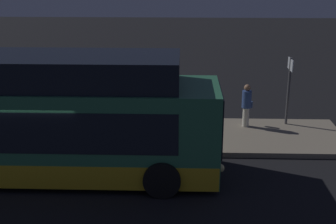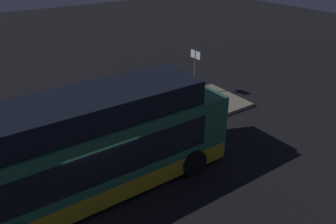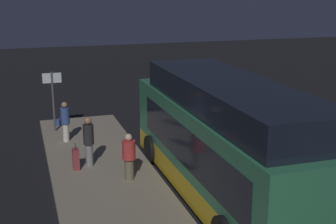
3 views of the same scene
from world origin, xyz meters
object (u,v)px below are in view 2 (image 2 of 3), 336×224
Objects in this scene: passenger_waiting at (130,103)px; sign_post at (195,67)px; passenger_boarding at (175,87)px; passenger_with_bags at (110,124)px; suitcase at (123,111)px; bus_lead at (91,151)px.

passenger_waiting is 4.76m from sign_post.
passenger_with_bags is at bearing -135.16° from passenger_boarding.
passenger_with_bags is at bearing -132.61° from suitcase.
passenger_waiting is 1.93m from passenger_with_bags.
passenger_boarding reaches higher than suitcase.
sign_post is (8.07, 4.39, 0.18)m from bus_lead.
sign_post reaches higher than passenger_waiting.
passenger_boarding is 0.63× the size of sign_post.
bus_lead is at bearing -55.53° from passenger_waiting.
bus_lead is at bearing -151.47° from sign_post.
bus_lead is 3.88× the size of sign_post.
passenger_with_bags is 1.62× the size of suitcase.
passenger_boarding reaches higher than passenger_with_bags.
passenger_waiting reaches higher than passenger_with_bags.
passenger_boarding is 1.71× the size of suitcase.
sign_post is (6.24, 1.89, 0.84)m from passenger_with_bags.
passenger_waiting reaches higher than suitcase.
sign_post reaches higher than passenger_with_bags.
passenger_waiting is at bearing -144.28° from passenger_boarding.
passenger_boarding is at bearing -169.23° from sign_post.
passenger_boarding is 4.90m from passenger_with_bags.
passenger_with_bags is 0.60× the size of sign_post.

